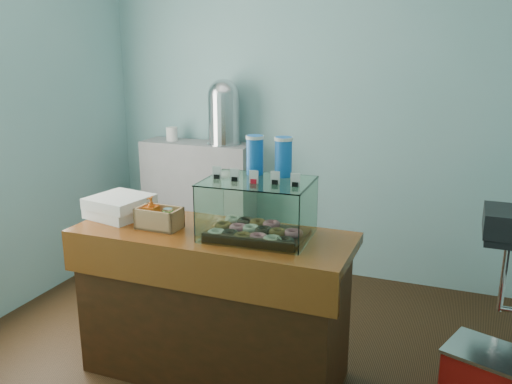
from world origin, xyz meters
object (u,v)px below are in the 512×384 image
at_px(display_case, 259,206).
at_px(coffee_urn, 224,110).
at_px(red_cooler, 486,382).
at_px(counter, 213,303).

bearing_deg(display_case, coffee_urn, 117.99).
bearing_deg(coffee_urn, display_case, -59.19).
bearing_deg(display_case, red_cooler, 3.31).
xyz_separation_m(counter, coffee_urn, (-0.64, 1.57, 0.93)).
distance_m(counter, display_case, 0.67).
height_order(counter, display_case, display_case).
relative_size(counter, red_cooler, 3.17).
bearing_deg(counter, coffee_urn, 112.13).
xyz_separation_m(counter, display_case, (0.26, 0.06, 0.61)).
relative_size(coffee_urn, red_cooler, 1.09).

